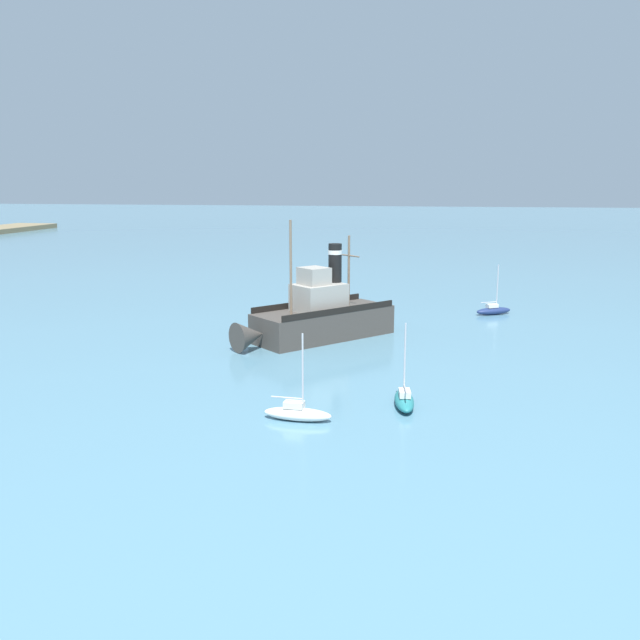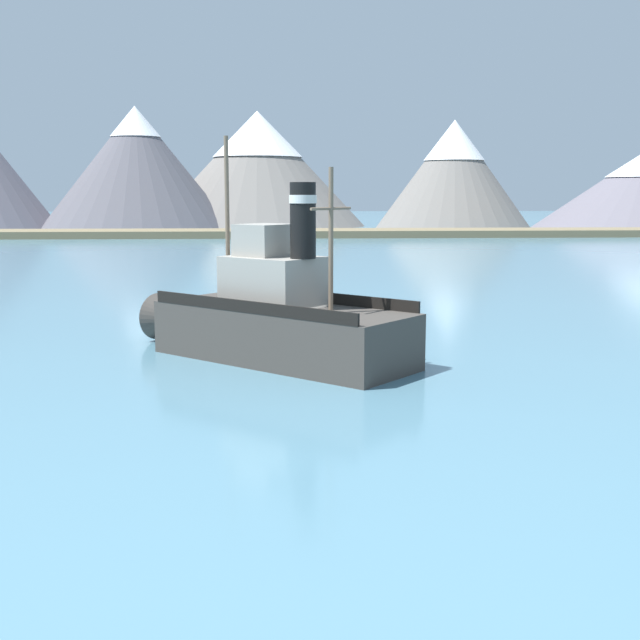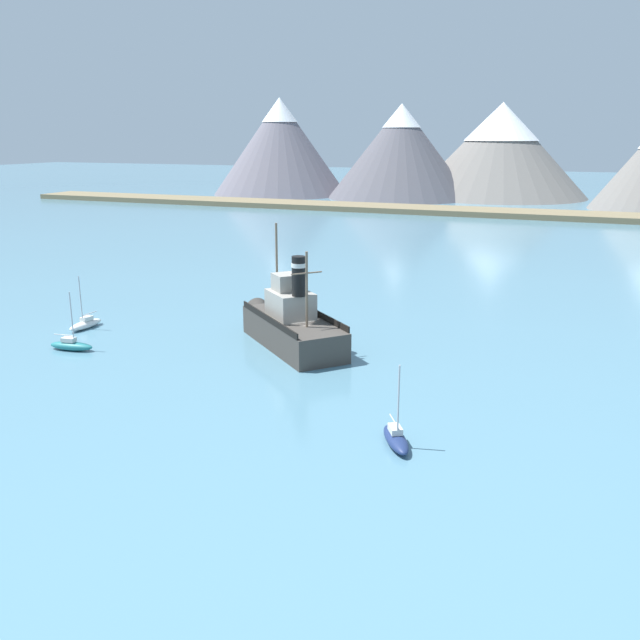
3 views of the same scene
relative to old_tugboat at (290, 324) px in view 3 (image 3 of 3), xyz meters
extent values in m
plane|color=teal|center=(1.19, -0.80, -1.83)|extent=(600.00, 600.00, 0.00)
cone|color=slate|center=(-64.05, 134.95, 11.80)|extent=(39.15, 39.15, 27.26)
cone|color=white|center=(-64.05, 134.95, 22.05)|extent=(10.34, 10.34, 6.86)
cone|color=#56545B|center=(-28.10, 136.14, 10.72)|extent=(39.85, 39.85, 25.09)
cone|color=white|center=(-28.10, 136.14, 20.16)|extent=(10.51, 10.51, 6.30)
cone|color=slate|center=(-3.18, 149.82, 10.96)|extent=(48.60, 48.60, 25.58)
cone|color=white|center=(-3.18, 149.82, 18.66)|extent=(20.49, 20.49, 10.27)
cube|color=#7A6B4C|center=(1.19, 102.40, -1.23)|extent=(240.00, 12.00, 1.20)
cube|color=#423D38|center=(0.46, -0.41, -0.63)|extent=(11.86, 11.30, 2.40)
cone|color=#423D38|center=(-4.90, 4.40, -0.63)|extent=(3.36, 3.35, 2.35)
cube|color=#9E998E|center=(0.09, -0.08, 1.67)|extent=(4.98, 4.91, 2.20)
cube|color=#9E998E|center=(-0.29, 0.26, 3.47)|extent=(2.96, 2.97, 1.40)
cylinder|color=black|center=(1.35, -1.21, 4.37)|extent=(1.10, 1.10, 3.20)
cylinder|color=silver|center=(1.35, -1.21, 5.27)|extent=(1.16, 1.16, 0.35)
cylinder|color=#75604C|center=(-2.00, 1.80, 4.32)|extent=(0.20, 0.20, 7.50)
cylinder|color=#75604C|center=(2.46, -2.22, 3.57)|extent=(0.20, 0.20, 6.00)
cylinder|color=#75604C|center=(2.46, -2.22, 4.89)|extent=(1.83, 2.01, 0.12)
cube|color=black|center=(-0.98, -2.01, 0.82)|extent=(8.56, 7.71, 0.50)
cube|color=black|center=(1.90, 1.19, 0.82)|extent=(8.56, 7.71, 0.50)
ellipsoid|color=#23757A|center=(-16.01, -8.02, -1.48)|extent=(3.91, 1.60, 0.70)
cube|color=silver|center=(-16.21, -8.05, -0.95)|extent=(1.18, 0.78, 0.36)
cylinder|color=#B7B7BC|center=(-15.72, -7.98, 0.97)|extent=(0.10, 0.10, 4.20)
cylinder|color=#B7B7BC|center=(-16.61, -8.10, -0.58)|extent=(1.79, 0.32, 0.08)
ellipsoid|color=navy|center=(13.39, -15.12, -1.48)|extent=(2.86, 3.84, 0.70)
cube|color=silver|center=(13.29, -14.94, -0.95)|extent=(1.10, 1.27, 0.36)
cylinder|color=#B7B7BC|center=(13.54, -15.37, 0.97)|extent=(0.10, 0.10, 4.20)
cylinder|color=#B7B7BC|center=(13.09, -14.60, -0.58)|extent=(0.97, 1.60, 0.08)
ellipsoid|color=white|center=(-19.35, -2.40, -1.48)|extent=(1.29, 3.85, 0.70)
cube|color=silver|center=(-19.34, -2.20, -0.95)|extent=(0.70, 1.13, 0.36)
cylinder|color=#B7B7BC|center=(-19.36, -2.70, 0.97)|extent=(0.10, 0.10, 4.20)
cylinder|color=#B7B7BC|center=(-19.32, -1.80, -0.58)|extent=(0.17, 1.80, 0.08)
camera|label=1|loc=(-53.80, -9.81, 11.04)|focal=38.00mm
camera|label=2|loc=(0.08, -35.26, 5.51)|focal=45.00mm
camera|label=3|loc=(22.51, -49.38, 15.22)|focal=38.00mm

